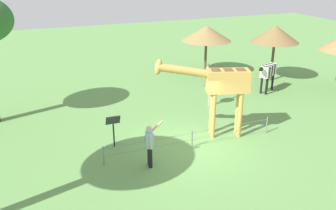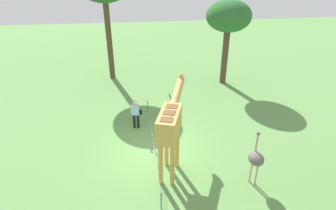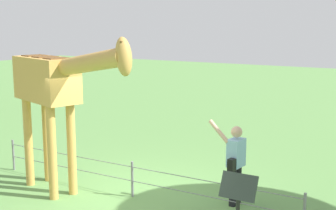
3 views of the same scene
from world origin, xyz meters
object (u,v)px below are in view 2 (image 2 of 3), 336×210
Objects in this scene: ostrich at (256,158)px; visitor at (136,112)px; giraffe at (171,122)px; info_sign at (171,102)px; tree_east at (229,18)px.

visitor is at bearing 42.85° from ostrich.
giraffe is 3.91m from visitor.
ostrich is 6.00m from info_sign.
visitor is (3.44, 1.29, -1.35)m from giraffe.
giraffe is at bearing 150.39° from tree_east.
tree_east reaches higher than visitor.
ostrich is (-4.67, -4.33, 0.27)m from visitor.
visitor is 0.30× the size of tree_east.
ostrich is 1.70× the size of info_sign.
giraffe reaches higher than visitor.
tree_east is at bearing -44.15° from info_sign.
ostrich is (-1.23, -3.03, -1.07)m from giraffe.
visitor reaches higher than info_sign.
tree_east is (9.96, -1.93, 3.30)m from ostrich.
tree_east is at bearing -10.94° from ostrich.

